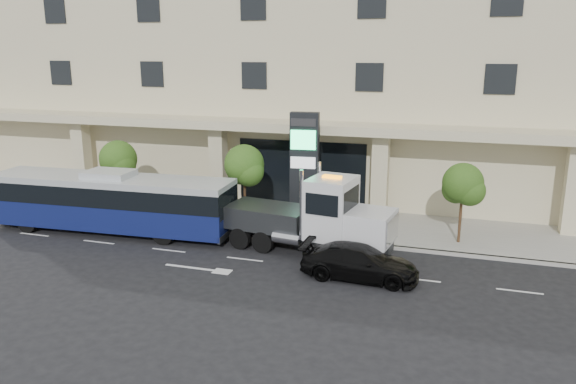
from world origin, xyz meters
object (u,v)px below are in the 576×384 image
city_bus (111,201)px  black_sedan (360,262)px  tow_truck (315,218)px  signage_pylon (304,168)px

city_bus → black_sedan: bearing=-12.5°
black_sedan → tow_truck: bearing=48.7°
city_bus → tow_truck: tow_truck is taller
city_bus → signage_pylon: (9.52, 4.05, 1.57)m
signage_pylon → black_sedan: bearing=-61.7°
black_sedan → signage_pylon: signage_pylon is taller
tow_truck → city_bus: bearing=-171.4°
city_bus → tow_truck: 11.17m
city_bus → black_sedan: size_ratio=2.67×
city_bus → tow_truck: size_ratio=1.42×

